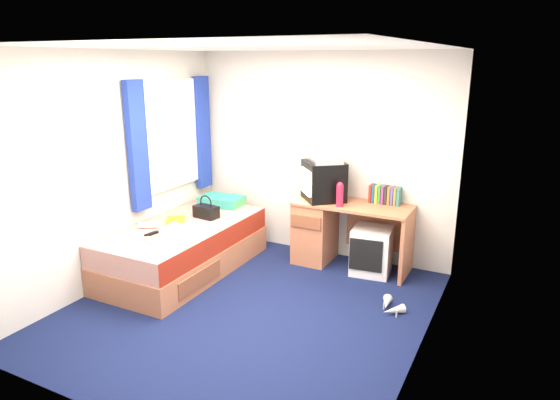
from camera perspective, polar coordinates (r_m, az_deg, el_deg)
The scene contains 20 objects.
ground at distance 4.89m, azimuth -3.66°, elevation -12.32°, with size 3.40×3.40×0.00m, color #0C1438.
room_shell at distance 4.40m, azimuth -3.99°, elevation 4.60°, with size 3.40×3.40×3.40m.
bed at distance 5.70m, azimuth -10.90°, elevation -5.42°, with size 1.01×2.00×0.54m.
pillow at distance 6.27m, azimuth -6.70°, elevation -0.09°, with size 0.52×0.33×0.11m, color #1A6AAF.
desk at distance 5.82m, azimuth 5.69°, elevation -3.32°, with size 1.30×0.55×0.75m.
storage_cube at distance 5.64m, azimuth 10.42°, elevation -5.71°, with size 0.42×0.42×0.52m, color white.
crt_tv at distance 5.69m, azimuth 4.98°, elevation 2.21°, with size 0.60×0.61×0.44m.
vcr at distance 5.64m, azimuth 5.09°, elevation 4.83°, with size 0.45×0.32×0.09m, color #BDBDC0.
book_row at distance 5.66m, azimuth 11.91°, elevation 0.59°, with size 0.34×0.13×0.20m.
picture_frame at distance 5.64m, azimuth 13.24°, elevation 0.12°, with size 0.02×0.12×0.14m, color black.
pink_water_bottle at distance 5.46m, azimuth 6.84°, elevation 0.48°, with size 0.08×0.08×0.24m, color #E62040.
aerosol_can at distance 5.71m, azimuth 7.36°, elevation 0.85°, with size 0.05×0.05×0.19m, color white.
handbag at distance 5.80m, azimuth -8.44°, elevation -1.27°, with size 0.30×0.19×0.27m.
towel at distance 5.23m, azimuth -11.52°, elevation -3.63°, with size 0.30×0.25×0.10m, color white.
magazine at distance 5.78m, azimuth -11.83°, elevation -2.24°, with size 0.21×0.28×0.01m, color #E7FC1C.
water_bottle at distance 5.58m, azimuth -14.81°, elevation -2.78°, with size 0.07×0.07×0.20m, color white.
colour_swatch_fan at distance 5.21m, azimuth -14.88°, elevation -4.46°, with size 0.22×0.06×0.01m, color gold.
remote_control at distance 5.38m, azimuth -14.44°, elevation -3.74°, with size 0.05×0.16×0.02m, color black.
window_assembly at distance 6.01m, azimuth -12.30°, elevation 6.98°, with size 0.11×1.42×1.40m.
white_heels at distance 4.95m, azimuth 12.45°, elevation -11.82°, with size 0.27×0.34×0.09m.
Camera 1 is at (2.23, -3.69, 2.30)m, focal length 32.00 mm.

